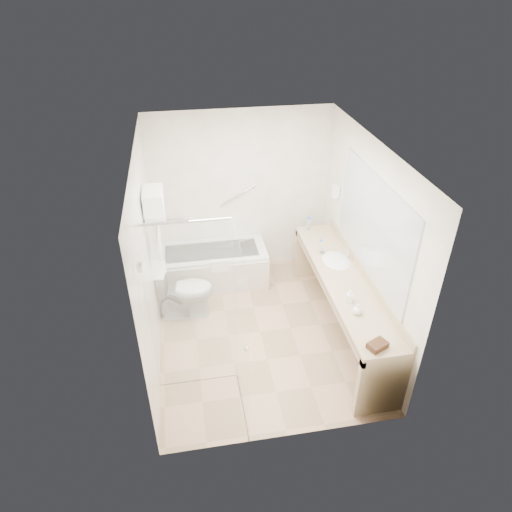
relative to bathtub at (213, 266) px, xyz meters
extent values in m
plane|color=tan|center=(0.50, -1.24, -0.28)|extent=(3.20, 3.20, 0.00)
cube|color=white|center=(0.50, -1.24, 2.22)|extent=(2.60, 3.20, 0.10)
cube|color=white|center=(0.50, 0.36, 0.97)|extent=(2.60, 0.10, 2.50)
cube|color=white|center=(0.50, -2.84, 0.97)|extent=(2.60, 0.10, 2.50)
cube|color=white|center=(-0.80, -1.24, 0.97)|extent=(0.10, 3.20, 2.50)
cube|color=white|center=(1.80, -1.24, 0.97)|extent=(0.10, 3.20, 2.50)
cube|color=silver|center=(0.00, 0.01, 0.00)|extent=(1.60, 0.70, 0.55)
cube|color=beige|center=(0.00, -0.35, -0.03)|extent=(1.60, 0.02, 0.50)
cube|color=white|center=(0.10, -0.34, 0.22)|extent=(0.28, 0.06, 0.18)
cylinder|color=silver|center=(-0.45, 0.32, 0.67)|extent=(0.40, 0.03, 0.03)
cylinder|color=silver|center=(0.45, 0.32, 0.97)|extent=(0.53, 0.03, 0.33)
cube|color=silver|center=(-0.35, -1.94, 0.77)|extent=(0.90, 0.01, 2.10)
cube|color=silver|center=(0.10, -2.39, 0.77)|extent=(0.02, 0.90, 2.10)
cylinder|color=silver|center=(-0.35, -1.94, 1.82)|extent=(0.90, 0.02, 0.02)
sphere|color=silver|center=(0.13, -2.54, 0.72)|extent=(0.05, 0.05, 0.05)
cylinder|color=silver|center=(-0.75, -2.39, 1.67)|extent=(0.04, 0.10, 0.10)
cube|color=silver|center=(-0.67, -0.89, 1.42)|extent=(0.24, 0.55, 0.02)
cylinder|color=silver|center=(-0.67, -0.89, 1.20)|extent=(0.02, 0.55, 0.02)
cube|color=white|center=(-0.67, -0.89, 1.04)|extent=(0.03, 0.42, 0.32)
cube|color=white|center=(-0.67, -0.89, 1.48)|extent=(0.22, 0.40, 0.08)
cube|color=white|center=(-0.67, -0.89, 1.57)|extent=(0.22, 0.40, 0.08)
cube|color=white|center=(-0.67, -0.89, 1.65)|extent=(0.22, 0.40, 0.08)
cube|color=tan|center=(1.52, -1.39, 0.55)|extent=(0.55, 2.70, 0.05)
cube|color=tan|center=(1.78, -1.39, 0.62)|extent=(0.03, 2.70, 0.10)
cube|color=tan|center=(1.27, -1.39, 0.49)|extent=(0.04, 2.70, 0.08)
cube|color=tan|center=(1.52, -2.70, 0.12)|extent=(0.55, 0.08, 0.80)
cube|color=tan|center=(1.52, -0.08, 0.12)|extent=(0.55, 0.08, 0.80)
ellipsoid|color=silver|center=(1.55, -0.99, 0.54)|extent=(0.40, 0.52, 0.14)
cylinder|color=silver|center=(1.70, -0.99, 0.65)|extent=(0.03, 0.03, 0.14)
cube|color=#B5BAC2|center=(1.79, -1.39, 1.27)|extent=(0.02, 2.00, 1.20)
cube|color=white|center=(1.75, -0.19, 1.17)|extent=(0.08, 0.10, 0.18)
imported|color=silver|center=(-0.45, -0.69, 0.12)|extent=(0.82, 0.49, 0.78)
cube|color=#442818|center=(1.45, -2.60, 0.61)|extent=(0.23, 0.20, 0.07)
imported|color=white|center=(1.42, -1.84, 0.61)|extent=(0.12, 0.17, 0.07)
imported|color=white|center=(1.43, -2.06, 0.63)|extent=(0.14, 0.16, 0.10)
cylinder|color=silver|center=(1.40, -0.78, 0.66)|extent=(0.06, 0.06, 0.18)
cylinder|color=blue|center=(1.40, -0.78, 0.76)|extent=(0.03, 0.03, 0.03)
cylinder|color=silver|center=(1.40, -0.14, 0.67)|extent=(0.06, 0.06, 0.18)
cylinder|color=blue|center=(1.40, -0.14, 0.77)|extent=(0.03, 0.03, 0.03)
cylinder|color=silver|center=(1.42, -0.15, 0.67)|extent=(0.07, 0.07, 0.18)
cylinder|color=blue|center=(1.42, -0.15, 0.77)|extent=(0.03, 0.03, 0.03)
cylinder|color=silver|center=(1.43, -0.78, 0.62)|extent=(0.08, 0.08, 0.09)
cylinder|color=silver|center=(1.42, -0.80, 0.62)|extent=(0.08, 0.08, 0.09)
camera|label=1|loc=(-0.32, -5.69, 3.83)|focal=32.00mm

